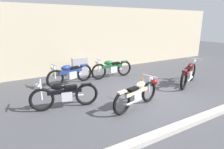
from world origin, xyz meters
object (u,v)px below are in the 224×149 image
at_px(helmet, 154,82).
at_px(motorcycle_maroon, 189,73).
at_px(traffic_cone, 142,84).
at_px(stone_marker, 80,67).
at_px(motorcycle_black, 64,94).
at_px(motorcycle_blue, 70,74).
at_px(motorcycle_green, 112,68).
at_px(motorcycle_cream, 137,94).

bearing_deg(helmet, motorcycle_maroon, -26.15).
bearing_deg(motorcycle_maroon, traffic_cone, 143.89).
bearing_deg(helmet, stone_marker, 123.87).
relative_size(helmet, motorcycle_black, 0.14).
xyz_separation_m(traffic_cone, motorcycle_blue, (-2.08, 2.10, 0.19)).
xyz_separation_m(motorcycle_maroon, motorcycle_green, (-2.19, 2.53, -0.03)).
distance_m(helmet, motorcycle_green, 2.12).
bearing_deg(stone_marker, helmet, -56.13).
xyz_separation_m(traffic_cone, motorcycle_maroon, (2.11, -0.41, 0.21)).
bearing_deg(helmet, motorcycle_black, -176.63).
height_order(motorcycle_black, motorcycle_blue, motorcycle_blue).
relative_size(stone_marker, motorcycle_green, 0.42).
bearing_deg(motorcycle_black, motorcycle_maroon, -173.24).
xyz_separation_m(motorcycle_black, motorcycle_blue, (0.89, 2.10, 0.02)).
xyz_separation_m(stone_marker, motorcycle_green, (1.13, -1.12, 0.02)).
bearing_deg(motorcycle_green, helmet, 117.70).
relative_size(motorcycle_cream, motorcycle_black, 0.97).
bearing_deg(motorcycle_black, motorcycle_cream, 161.69).
bearing_deg(motorcycle_black, stone_marker, -107.13).
distance_m(motorcycle_cream, motorcycle_green, 3.35).
bearing_deg(motorcycle_black, motorcycle_green, -132.38).
bearing_deg(stone_marker, motorcycle_cream, -88.38).
distance_m(stone_marker, motorcycle_blue, 1.43).
distance_m(motorcycle_maroon, motorcycle_black, 5.10).
bearing_deg(motorcycle_maroon, stone_marker, 107.28).
relative_size(helmet, motorcycle_green, 0.13).
bearing_deg(motorcycle_maroon, helmet, 128.84).
xyz_separation_m(helmet, motorcycle_maroon, (1.30, -0.64, 0.35)).
distance_m(motorcycle_green, motorcycle_black, 3.58).
bearing_deg(motorcycle_green, motorcycle_cream, 74.91).
xyz_separation_m(traffic_cone, motorcycle_green, (-0.08, 2.12, 0.17)).
xyz_separation_m(helmet, motorcycle_green, (-0.89, 1.89, 0.31)).
bearing_deg(helmet, motorcycle_blue, 146.98).
xyz_separation_m(stone_marker, motorcycle_maroon, (3.32, -3.65, 0.05)).
distance_m(motorcycle_maroon, motorcycle_green, 3.35).
bearing_deg(motorcycle_cream, traffic_cone, 30.65).
height_order(helmet, motorcycle_maroon, motorcycle_maroon).
distance_m(motorcycle_cream, motorcycle_blue, 3.33).
xyz_separation_m(stone_marker, helmet, (2.02, -3.01, -0.30)).
relative_size(stone_marker, motorcycle_maroon, 0.42).
distance_m(traffic_cone, motorcycle_maroon, 2.16).
bearing_deg(motorcycle_maroon, motorcycle_green, 105.89).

